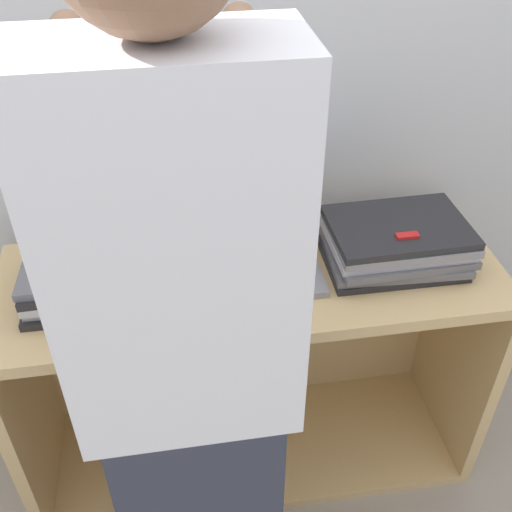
% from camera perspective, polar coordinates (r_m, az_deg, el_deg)
% --- Properties ---
extents(wall_back, '(8.00, 0.05, 2.40)m').
position_cam_1_polar(wall_back, '(1.73, -2.34, 16.37)').
color(wall_back, silver).
rests_on(wall_back, ground_plane).
extents(cart, '(1.39, 0.49, 0.79)m').
position_cam_1_polar(cart, '(1.96, -0.69, -9.41)').
color(cart, tan).
rests_on(cart, ground_plane).
extents(laptop_open, '(0.37, 0.36, 0.26)m').
position_cam_1_polar(laptop_open, '(1.65, -0.74, 0.93)').
color(laptop_open, gray).
rests_on(laptop_open, cart).
extents(laptop_stack_left, '(0.39, 0.28, 0.11)m').
position_cam_1_polar(laptop_stack_left, '(1.60, -14.68, -1.69)').
color(laptop_stack_left, '#232326').
rests_on(laptop_stack_left, cart).
extents(laptop_stack_right, '(0.39, 0.27, 0.13)m').
position_cam_1_polar(laptop_stack_right, '(1.69, 13.17, 1.25)').
color(laptop_stack_right, '#232326').
rests_on(laptop_stack_right, cart).
extents(person, '(0.40, 0.54, 1.83)m').
position_cam_1_polar(person, '(1.18, -6.31, -12.08)').
color(person, '#2D3342').
rests_on(person, ground_plane).
extents(inventory_tag, '(0.06, 0.02, 0.01)m').
position_cam_1_polar(inventory_tag, '(1.60, 14.22, 1.90)').
color(inventory_tag, red).
rests_on(inventory_tag, laptop_stack_right).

